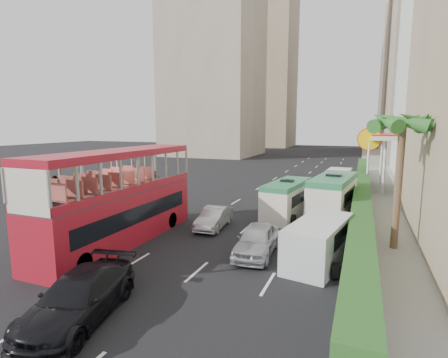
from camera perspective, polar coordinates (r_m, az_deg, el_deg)
The scene contains 20 objects.
ground_plane at distance 17.40m, azimuth -0.27°, elevation -12.66°, with size 200.00×200.00×0.00m, color black.
double_decker_bus at distance 19.64m, azimuth -16.76°, elevation -2.85°, with size 2.50×11.00×5.06m, color #A91525.
car_silver_lane_a at distance 22.09m, azimuth -1.68°, elevation -7.97°, with size 1.35×3.87×1.27m, color silver.
car_silver_lane_b at distance 17.85m, azimuth 5.36°, elevation -12.13°, with size 1.76×4.38×1.49m, color silver.
car_black at distance 13.36m, azimuth -22.37°, elevation -20.34°, with size 2.11×5.18×1.50m, color black.
van_asset at distance 31.87m, azimuth 11.64°, elevation -2.92°, with size 2.51×5.44×1.51m, color silver.
minibus_near at distance 24.66m, azimuth 10.19°, elevation -3.31°, with size 1.89×5.67×2.51m, color silver.
minibus_far at distance 25.17m, azimuth 17.35°, elevation -2.86°, with size 2.20×6.59×2.92m, color silver.
panel_van_near at distance 17.07m, azimuth 15.21°, elevation -9.88°, with size 1.98×4.95×1.98m, color silver.
panel_van_far at distance 35.17m, azimuth 18.08°, elevation -0.34°, with size 2.11×5.27×2.11m, color silver.
sidewalk at distance 40.62m, azimuth 25.53°, elevation -0.97°, with size 6.00×120.00×0.18m, color #99968C.
kerb_wall at distance 29.58m, azimuth 21.54°, elevation -2.92°, with size 0.30×44.00×1.00m, color silver.
hedge at distance 29.43m, azimuth 21.63°, elevation -1.30°, with size 1.10×44.00×0.70m, color #2D6626.
palm_tree at distance 19.34m, azimuth 26.55°, elevation -1.02°, with size 0.36×0.36×6.40m, color brown.
shell_station at distance 38.40m, azimuth 27.47°, elevation 2.39°, with size 6.50×8.00×5.50m, color silver.
tower_mid at distance 76.31m, azimuth 32.43°, elevation 21.60°, with size 16.00×16.00×50.00m, color tan.
tower_far_a at distance 98.89m, azimuth 29.05°, elevation 16.80°, with size 14.00×14.00×44.00m, color tan.
tower_far_b at distance 120.31m, azimuth 27.64°, elevation 14.30°, with size 14.00×14.00×40.00m, color tan.
tower_left_a at distance 78.70m, azimuth -1.66°, elevation 23.21°, with size 18.00×18.00×52.00m, color tan.
tower_left_b at distance 109.98m, azimuth 6.94°, elevation 17.41°, with size 16.00×16.00×46.00m, color tan.
Camera 1 is at (6.05, -15.03, 6.36)m, focal length 28.00 mm.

